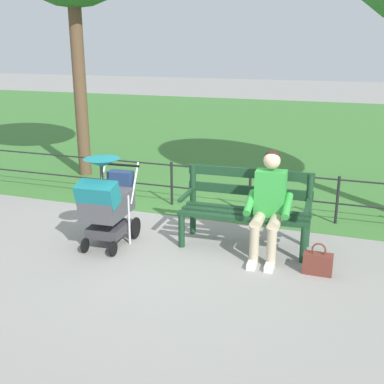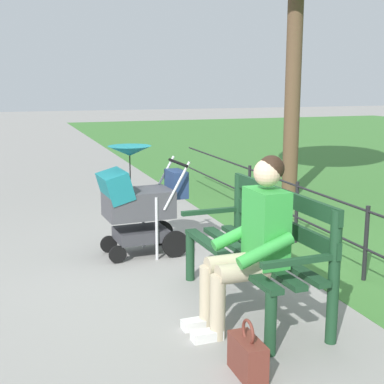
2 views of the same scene
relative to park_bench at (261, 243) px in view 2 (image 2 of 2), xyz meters
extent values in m
plane|color=gray|center=(0.84, 0.12, -0.53)|extent=(60.00, 60.00, 0.00)
cube|color=#193D23|center=(0.00, -0.06, -0.08)|extent=(1.60, 0.16, 0.04)
cube|color=#193D23|center=(0.00, 0.12, -0.08)|extent=(1.60, 0.16, 0.04)
cube|color=#193D23|center=(-0.01, 0.29, -0.08)|extent=(1.60, 0.16, 0.04)
cube|color=#193D23|center=(0.01, -0.16, 0.14)|extent=(1.60, 0.10, 0.12)
cube|color=#193D23|center=(0.01, -0.16, 0.37)|extent=(1.60, 0.10, 0.12)
cylinder|color=#193D23|center=(-0.76, 0.29, -0.30)|extent=(0.08, 0.08, 0.45)
cylinder|color=#193D23|center=(-0.74, -0.19, -0.05)|extent=(0.08, 0.08, 0.95)
cube|color=#193D23|center=(-0.75, 0.09, 0.10)|extent=(0.07, 0.56, 0.04)
cylinder|color=#193D23|center=(0.74, 0.34, -0.30)|extent=(0.08, 0.08, 0.45)
cylinder|color=#193D23|center=(0.76, -0.14, -0.05)|extent=(0.08, 0.08, 0.95)
cube|color=#193D23|center=(0.75, 0.14, 0.10)|extent=(0.07, 0.56, 0.04)
cylinder|color=tan|center=(-0.42, 0.33, -0.06)|extent=(0.15, 0.40, 0.14)
cylinder|color=tan|center=(-0.22, 0.34, -0.06)|extent=(0.15, 0.40, 0.14)
cylinder|color=tan|center=(-0.43, 0.53, -0.29)|extent=(0.11, 0.11, 0.47)
cylinder|color=tan|center=(-0.23, 0.54, -0.29)|extent=(0.11, 0.11, 0.47)
cube|color=silver|center=(-0.43, 0.61, -0.49)|extent=(0.11, 0.22, 0.07)
cube|color=silver|center=(-0.23, 0.62, -0.49)|extent=(0.11, 0.22, 0.07)
cube|color=green|center=(-0.31, 0.12, 0.22)|extent=(0.37, 0.23, 0.56)
cylinder|color=green|center=(-0.54, 0.23, 0.12)|extent=(0.11, 0.43, 0.23)
cylinder|color=green|center=(-0.10, 0.24, 0.12)|extent=(0.11, 0.43, 0.23)
sphere|color=beige|center=(-0.31, 0.12, 0.62)|extent=(0.20, 0.20, 0.20)
sphere|color=black|center=(-0.31, 0.09, 0.65)|extent=(0.19, 0.19, 0.19)
cylinder|color=black|center=(1.41, 0.28, -0.39)|extent=(0.05, 0.28, 0.28)
cylinder|color=black|center=(1.87, 0.30, -0.39)|extent=(0.05, 0.28, 0.28)
cylinder|color=black|center=(1.42, 0.88, -0.44)|extent=(0.04, 0.18, 0.18)
cylinder|color=black|center=(1.80, 0.90, -0.44)|extent=(0.04, 0.18, 0.18)
cube|color=#38383D|center=(1.62, 0.59, -0.31)|extent=(0.45, 0.54, 0.12)
cylinder|color=silver|center=(1.40, 0.48, -0.20)|extent=(0.03, 0.03, 0.65)
cylinder|color=silver|center=(1.86, 0.50, -0.20)|extent=(0.03, 0.03, 0.65)
cube|color=#47474C|center=(1.62, 0.61, 0.02)|extent=(0.50, 0.70, 0.28)
cube|color=#19727A|center=(1.61, 0.85, 0.22)|extent=(0.50, 0.33, 0.33)
cylinder|color=black|center=(1.65, 0.17, 0.42)|extent=(0.52, 0.06, 0.03)
cylinder|color=silver|center=(1.41, 0.26, 0.22)|extent=(0.04, 0.30, 0.49)
cylinder|color=silver|center=(1.87, 0.28, 0.22)|extent=(0.04, 0.30, 0.49)
cone|color=#19727A|center=(1.62, 0.69, 0.57)|extent=(0.46, 0.46, 0.10)
cylinder|color=black|center=(1.62, 0.69, 0.39)|extent=(0.01, 0.01, 0.30)
cube|color=navy|center=(1.65, 0.19, 0.20)|extent=(0.33, 0.18, 0.28)
cube|color=brown|center=(-0.95, 0.54, -0.41)|extent=(0.32, 0.14, 0.24)
torus|color=brown|center=(-0.95, 0.54, -0.24)|extent=(0.16, 0.02, 0.16)
cylinder|color=black|center=(0.21, -1.16, -0.18)|extent=(0.04, 0.04, 0.70)
cylinder|color=black|center=(1.47, -1.16, -0.18)|extent=(0.04, 0.04, 0.70)
cylinder|color=black|center=(2.73, -1.16, -0.18)|extent=(0.04, 0.04, 0.70)
cylinder|color=black|center=(0.84, -1.16, 0.12)|extent=(8.80, 0.02, 0.02)
cylinder|color=black|center=(0.84, -1.16, -0.23)|extent=(8.80, 0.02, 0.02)
cylinder|color=brown|center=(3.78, -2.33, 1.20)|extent=(0.24, 0.24, 3.46)
camera|label=1|loc=(-1.26, 5.58, 1.93)|focal=44.86mm
camera|label=2|loc=(-3.78, 1.86, 1.26)|focal=51.23mm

